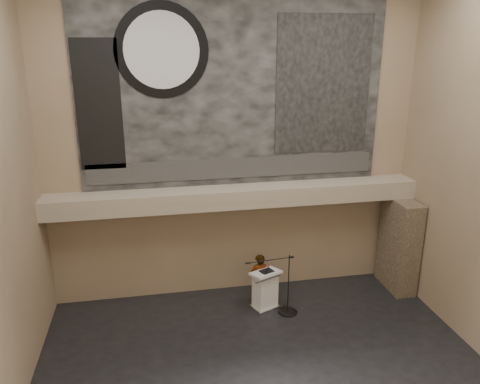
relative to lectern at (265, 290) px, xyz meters
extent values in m
plane|color=black|center=(-0.59, -2.71, -0.55)|extent=(10.00, 10.00, 0.00)
cube|color=#857354|center=(-0.59, 1.29, 3.70)|extent=(10.00, 0.02, 8.50)
cube|color=#857354|center=(-0.59, -6.71, 3.70)|extent=(10.00, 0.02, 8.50)
cube|color=gray|center=(-0.59, 0.89, 2.40)|extent=(10.00, 0.80, 0.50)
cylinder|color=#B2893D|center=(-2.19, 0.84, 2.12)|extent=(0.04, 0.04, 0.06)
cylinder|color=#B2893D|center=(1.31, 0.84, 2.12)|extent=(0.04, 0.04, 0.06)
cube|color=black|center=(-0.59, 1.26, 5.15)|extent=(8.00, 0.05, 5.00)
cube|color=#2D2D2D|center=(-0.59, 1.22, 3.10)|extent=(7.76, 0.02, 0.55)
cylinder|color=black|center=(-2.39, 1.22, 6.15)|extent=(2.30, 0.02, 2.30)
cylinder|color=silver|center=(-2.39, 1.20, 6.15)|extent=(1.84, 0.02, 1.84)
cube|color=black|center=(1.81, 1.22, 5.25)|extent=(2.60, 0.02, 3.60)
cube|color=black|center=(-3.99, 1.22, 4.85)|extent=(1.10, 0.02, 3.20)
cube|color=#45392A|center=(4.06, 0.44, 0.80)|extent=(0.60, 1.40, 2.70)
cube|color=silver|center=(0.00, 0.00, -0.51)|extent=(0.82, 0.73, 0.08)
cube|color=white|center=(0.00, 0.00, 0.01)|extent=(0.70, 0.61, 0.96)
cube|color=white|center=(0.00, -0.02, 0.52)|extent=(0.90, 0.78, 0.13)
cube|color=black|center=(0.03, -0.02, 0.56)|extent=(0.41, 0.38, 0.04)
cube|color=silver|center=(-0.09, 0.00, 0.55)|extent=(0.28, 0.31, 0.00)
imported|color=white|center=(-0.09, 0.34, 0.17)|extent=(0.57, 0.42, 1.45)
cylinder|color=black|center=(0.54, -0.32, -0.54)|extent=(0.52, 0.52, 0.02)
cylinder|color=black|center=(0.54, -0.32, 0.29)|extent=(0.03, 0.03, 1.69)
cylinder|color=black|center=(-0.01, -0.37, 1.06)|extent=(1.24, 0.15, 0.02)
camera|label=1|loc=(-2.77, -10.80, 6.36)|focal=35.00mm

